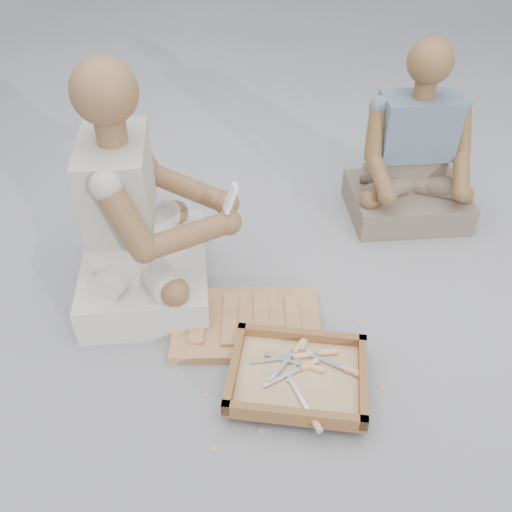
# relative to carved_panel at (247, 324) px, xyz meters

# --- Properties ---
(ground) EXTENTS (60.00, 60.00, 0.00)m
(ground) POSITION_rel_carved_panel_xyz_m (0.09, -0.13, -0.02)
(ground) COLOR #9D9DA2
(ground) RESTS_ON ground
(carved_panel) EXTENTS (0.59, 0.42, 0.04)m
(carved_panel) POSITION_rel_carved_panel_xyz_m (0.00, 0.00, 0.00)
(carved_panel) COLOR #9B633C
(carved_panel) RESTS_ON ground
(tool_tray) EXTENTS (0.48, 0.39, 0.06)m
(tool_tray) POSITION_rel_carved_panel_xyz_m (0.20, -0.27, 0.04)
(tool_tray) COLOR brown
(tool_tray) RESTS_ON carved_panel
(chisel_0) EXTENTS (0.21, 0.11, 0.02)m
(chisel_0) POSITION_rel_carved_panel_xyz_m (0.37, -0.24, 0.05)
(chisel_0) COLOR silver
(chisel_0) RESTS_ON tool_tray
(chisel_1) EXTENTS (0.13, 0.20, 0.02)m
(chisel_1) POSITION_rel_carved_panel_xyz_m (0.19, -0.17, 0.05)
(chisel_1) COLOR silver
(chisel_1) RESTS_ON tool_tray
(chisel_2) EXTENTS (0.08, 0.22, 0.02)m
(chisel_2) POSITION_rel_carved_panel_xyz_m (0.21, -0.14, 0.04)
(chisel_2) COLOR silver
(chisel_2) RESTS_ON tool_tray
(chisel_3) EXTENTS (0.19, 0.14, 0.02)m
(chisel_3) POSITION_rel_carved_panel_xyz_m (0.22, -0.23, 0.05)
(chisel_3) COLOR silver
(chisel_3) RESTS_ON tool_tray
(chisel_4) EXTENTS (0.12, 0.20, 0.02)m
(chisel_4) POSITION_rel_carved_panel_xyz_m (0.25, -0.44, 0.05)
(chisel_4) COLOR silver
(chisel_4) RESTS_ON tool_tray
(chisel_5) EXTENTS (0.22, 0.07, 0.02)m
(chisel_5) POSITION_rel_carved_panel_xyz_m (0.19, -0.19, 0.05)
(chisel_5) COLOR silver
(chisel_5) RESTS_ON tool_tray
(chisel_6) EXTENTS (0.22, 0.06, 0.02)m
(chisel_6) POSITION_rel_carved_panel_xyz_m (0.28, -0.17, 0.05)
(chisel_6) COLOR silver
(chisel_6) RESTS_ON tool_tray
(chisel_7) EXTENTS (0.22, 0.08, 0.02)m
(chisel_7) POSITION_rel_carved_panel_xyz_m (0.24, -0.23, 0.05)
(chisel_7) COLOR silver
(chisel_7) RESTS_ON tool_tray
(wood_chip_0) EXTENTS (0.02, 0.02, 0.00)m
(wood_chip_0) POSITION_rel_carved_panel_xyz_m (-0.11, -0.33, -0.02)
(wood_chip_0) COLOR #DABA80
(wood_chip_0) RESTS_ON ground
(wood_chip_1) EXTENTS (0.02, 0.02, 0.00)m
(wood_chip_1) POSITION_rel_carved_panel_xyz_m (0.09, -0.45, -0.02)
(wood_chip_1) COLOR #DABA80
(wood_chip_1) RESTS_ON ground
(wood_chip_2) EXTENTS (0.02, 0.02, 0.00)m
(wood_chip_2) POSITION_rel_carved_panel_xyz_m (-0.05, -0.53, -0.02)
(wood_chip_2) COLOR #DABA80
(wood_chip_2) RESTS_ON ground
(wood_chip_3) EXTENTS (0.02, 0.02, 0.00)m
(wood_chip_3) POSITION_rel_carved_panel_xyz_m (0.49, -0.25, -0.02)
(wood_chip_3) COLOR #DABA80
(wood_chip_3) RESTS_ON ground
(wood_chip_4) EXTENTS (0.02, 0.02, 0.00)m
(wood_chip_4) POSITION_rel_carved_panel_xyz_m (0.25, 0.05, -0.02)
(wood_chip_4) COLOR #DABA80
(wood_chip_4) RESTS_ON ground
(wood_chip_5) EXTENTS (0.02, 0.02, 0.00)m
(wood_chip_5) POSITION_rel_carved_panel_xyz_m (0.43, 0.06, -0.02)
(wood_chip_5) COLOR #DABA80
(wood_chip_5) RESTS_ON ground
(wood_chip_6) EXTENTS (0.02, 0.02, 0.00)m
(wood_chip_6) POSITION_rel_carved_panel_xyz_m (0.07, -0.05, -0.02)
(wood_chip_6) COLOR #DABA80
(wood_chip_6) RESTS_ON ground
(wood_chip_7) EXTENTS (0.02, 0.02, 0.00)m
(wood_chip_7) POSITION_rel_carved_panel_xyz_m (0.27, -0.02, -0.02)
(wood_chip_7) COLOR #DABA80
(wood_chip_7) RESTS_ON ground
(wood_chip_8) EXTENTS (0.02, 0.02, 0.00)m
(wood_chip_8) POSITION_rel_carved_panel_xyz_m (0.44, 0.05, -0.02)
(wood_chip_8) COLOR #DABA80
(wood_chip_8) RESTS_ON ground
(wood_chip_9) EXTENTS (0.02, 0.02, 0.00)m
(wood_chip_9) POSITION_rel_carved_panel_xyz_m (-0.02, -0.33, -0.02)
(wood_chip_9) COLOR #DABA80
(wood_chip_9) RESTS_ON ground
(craftsman) EXTENTS (0.69, 0.70, 0.96)m
(craftsman) POSITION_rel_carved_panel_xyz_m (-0.44, 0.20, 0.31)
(craftsman) COLOR silver
(craftsman) RESTS_ON ground
(companion) EXTENTS (0.60, 0.51, 0.84)m
(companion) POSITION_rel_carved_panel_xyz_m (0.69, 0.84, 0.26)
(companion) COLOR #736153
(companion) RESTS_ON ground
(mobile_phone) EXTENTS (0.07, 0.06, 0.11)m
(mobile_phone) POSITION_rel_carved_panel_xyz_m (-0.07, 0.20, 0.44)
(mobile_phone) COLOR white
(mobile_phone) RESTS_ON craftsman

